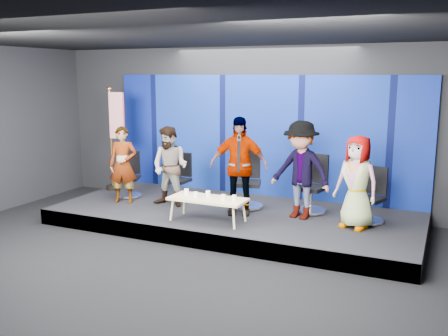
% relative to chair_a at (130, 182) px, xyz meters
% --- Properties ---
extents(ground, '(10.00, 10.00, 0.00)m').
position_rel_chair_a_xyz_m(ground, '(2.52, -2.62, -0.62)').
color(ground, black).
rests_on(ground, ground).
extents(room_walls, '(10.02, 8.02, 3.51)m').
position_rel_chair_a_xyz_m(room_walls, '(2.52, -2.62, 1.81)').
color(room_walls, black).
rests_on(room_walls, ground).
extents(riser, '(7.00, 3.00, 0.30)m').
position_rel_chair_a_xyz_m(riser, '(2.52, -0.12, -0.47)').
color(riser, black).
rests_on(riser, ground).
extents(backdrop, '(7.00, 0.08, 2.60)m').
position_rel_chair_a_xyz_m(backdrop, '(2.52, 1.33, 0.98)').
color(backdrop, '#08115E').
rests_on(backdrop, riser).
extents(chair_a, '(0.70, 0.70, 0.97)m').
position_rel_chair_a_xyz_m(chair_a, '(0.00, 0.00, 0.00)').
color(chair_a, silver).
rests_on(chair_a, riser).
extents(panelist_a, '(0.67, 0.55, 1.57)m').
position_rel_chair_a_xyz_m(panelist_a, '(0.19, -0.47, 0.47)').
color(panelist_a, black).
rests_on(panelist_a, riser).
extents(chair_b, '(0.57, 0.57, 0.99)m').
position_rel_chair_a_xyz_m(chair_b, '(1.13, 0.18, 0.01)').
color(chair_b, silver).
rests_on(chair_b, riser).
extents(panelist_b, '(0.79, 0.62, 1.60)m').
position_rel_chair_a_xyz_m(panelist_b, '(1.21, -0.32, 0.48)').
color(panelist_b, black).
rests_on(panelist_b, riser).
extents(chair_c, '(0.80, 0.80, 1.14)m').
position_rel_chair_a_xyz_m(chair_c, '(2.65, 0.24, 0.06)').
color(chair_c, silver).
rests_on(chair_c, riser).
extents(panelist_c, '(1.17, 0.75, 1.85)m').
position_rel_chair_a_xyz_m(panelist_c, '(2.67, -0.27, 0.61)').
color(panelist_c, black).
rests_on(panelist_c, riser).
extents(chair_d, '(0.74, 0.74, 1.11)m').
position_rel_chair_a_xyz_m(chair_d, '(3.91, 0.43, 0.05)').
color(chair_d, silver).
rests_on(chair_d, riser).
extents(panelist_d, '(1.27, 0.89, 1.80)m').
position_rel_chair_a_xyz_m(panelist_d, '(3.81, -0.07, 0.58)').
color(panelist_d, black).
rests_on(panelist_d, riser).
extents(chair_e, '(0.71, 0.71, 0.99)m').
position_rel_chair_a_xyz_m(chair_e, '(5.04, 0.22, 0.01)').
color(chair_e, silver).
rests_on(chair_e, riser).
extents(panelist_e, '(0.91, 0.74, 1.61)m').
position_rel_chair_a_xyz_m(panelist_e, '(4.85, -0.25, 0.48)').
color(panelist_e, black).
rests_on(panelist_e, riser).
extents(coffee_table, '(1.40, 0.60, 0.43)m').
position_rel_chair_a_xyz_m(coffee_table, '(2.36, -0.96, 0.08)').
color(coffee_table, tan).
rests_on(coffee_table, riser).
extents(mug_a, '(0.09, 0.09, 0.10)m').
position_rel_chair_a_xyz_m(mug_a, '(1.89, -0.88, 0.16)').
color(mug_a, white).
rests_on(mug_a, coffee_table).
extents(mug_b, '(0.08, 0.08, 0.10)m').
position_rel_chair_a_xyz_m(mug_b, '(2.15, -1.01, 0.16)').
color(mug_b, white).
rests_on(mug_b, coffee_table).
extents(mug_c, '(0.08, 0.08, 0.10)m').
position_rel_chair_a_xyz_m(mug_c, '(2.32, -0.85, 0.16)').
color(mug_c, white).
rests_on(mug_c, coffee_table).
extents(mug_d, '(0.09, 0.09, 0.10)m').
position_rel_chair_a_xyz_m(mug_d, '(2.69, -1.00, 0.16)').
color(mug_d, white).
rests_on(mug_d, coffee_table).
extents(mug_e, '(0.08, 0.08, 0.10)m').
position_rel_chair_a_xyz_m(mug_e, '(2.87, -0.93, 0.16)').
color(mug_e, white).
rests_on(mug_e, coffee_table).
extents(flag_stand, '(0.54, 0.31, 2.35)m').
position_rel_chair_a_xyz_m(flag_stand, '(-0.62, 0.37, 0.92)').
color(flag_stand, black).
rests_on(flag_stand, riser).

